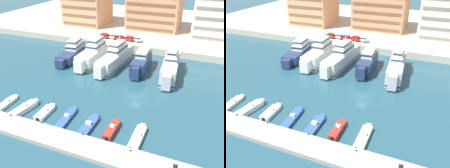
# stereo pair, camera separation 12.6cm
# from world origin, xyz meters

# --- Properties ---
(ground_plane) EXTENTS (400.00, 400.00, 0.00)m
(ground_plane) POSITION_xyz_m (0.00, 0.00, 0.00)
(ground_plane) COLOR #234C5B
(quay_promenade) EXTENTS (180.00, 70.00, 2.30)m
(quay_promenade) POSITION_xyz_m (0.00, 63.42, 1.15)
(quay_promenade) COLOR #BCB29E
(quay_promenade) RESTS_ON ground
(pier_dock) EXTENTS (120.00, 4.94, 0.85)m
(pier_dock) POSITION_xyz_m (0.00, -20.74, 0.42)
(pier_dock) COLOR #9E998E
(pier_dock) RESTS_ON ground
(yacht_navy_far_left) EXTENTS (6.21, 19.52, 7.54)m
(yacht_navy_far_left) POSITION_xyz_m (-26.22, 15.93, 2.04)
(yacht_navy_far_left) COLOR navy
(yacht_navy_far_left) RESTS_ON ground
(yacht_white_left) EXTENTS (4.91, 20.01, 9.03)m
(yacht_white_left) POSITION_xyz_m (-18.55, 15.42, 2.69)
(yacht_white_left) COLOR white
(yacht_white_left) RESTS_ON ground
(yacht_ivory_mid_left) EXTENTS (5.31, 21.75, 8.73)m
(yacht_ivory_mid_left) POSITION_xyz_m (-11.22, 14.98, 2.61)
(yacht_ivory_mid_left) COLOR silver
(yacht_ivory_mid_left) RESTS_ON ground
(yacht_navy_center_left) EXTENTS (4.83, 15.71, 7.30)m
(yacht_navy_center_left) POSITION_xyz_m (-3.25, 14.80, 2.29)
(yacht_navy_center_left) COLOR navy
(yacht_navy_center_left) RESTS_ON ground
(yacht_silver_center) EXTENTS (5.54, 20.21, 8.98)m
(yacht_silver_center) POSITION_xyz_m (5.15, 14.55, 2.72)
(yacht_silver_center) COLOR silver
(yacht_silver_center) RESTS_ON ground
(motorboat_cream_far_left) EXTENTS (2.26, 6.87, 1.15)m
(motorboat_cream_far_left) POSITION_xyz_m (-25.28, -14.76, 0.38)
(motorboat_cream_far_left) COLOR beige
(motorboat_cream_far_left) RESTS_ON ground
(motorboat_white_left) EXTENTS (2.63, 7.45, 1.57)m
(motorboat_white_left) POSITION_xyz_m (-20.00, -15.19, 0.57)
(motorboat_white_left) COLOR white
(motorboat_white_left) RESTS_ON ground
(motorboat_white_mid_left) EXTENTS (2.38, 6.31, 1.27)m
(motorboat_white_mid_left) POSITION_xyz_m (-15.16, -14.51, 0.43)
(motorboat_white_mid_left) COLOR white
(motorboat_white_mid_left) RESTS_ON ground
(motorboat_blue_center_left) EXTENTS (2.46, 8.46, 1.14)m
(motorboat_blue_center_left) POSITION_xyz_m (-9.92, -14.69, 0.38)
(motorboat_blue_center_left) COLOR #33569E
(motorboat_blue_center_left) RESTS_ON ground
(motorboat_blue_center) EXTENTS (2.19, 8.25, 1.30)m
(motorboat_blue_center) POSITION_xyz_m (-4.62, -15.35, 0.38)
(motorboat_blue_center) COLOR #33569E
(motorboat_blue_center) RESTS_ON ground
(motorboat_red_center_right) EXTENTS (1.67, 6.29, 1.45)m
(motorboat_red_center_right) POSITION_xyz_m (0.07, -14.65, 0.54)
(motorboat_red_center_right) COLOR red
(motorboat_red_center_right) RESTS_ON ground
(motorboat_cream_mid_right) EXTENTS (2.07, 8.36, 1.42)m
(motorboat_cream_mid_right) POSITION_xyz_m (5.19, -14.99, 0.46)
(motorboat_cream_mid_right) COLOR beige
(motorboat_cream_mid_right) RESTS_ON ground
(car_red_far_left) EXTENTS (4.13, 1.98, 1.80)m
(car_red_far_left) POSITION_xyz_m (-22.69, 32.45, 3.28)
(car_red_far_left) COLOR red
(car_red_far_left) RESTS_ON quay_promenade
(car_silver_left) EXTENTS (4.20, 2.13, 1.80)m
(car_silver_left) POSITION_xyz_m (-19.44, 32.60, 3.28)
(car_silver_left) COLOR #B7BCC1
(car_silver_left) RESTS_ON quay_promenade
(car_red_mid_left) EXTENTS (4.16, 2.05, 1.80)m
(car_red_mid_left) POSITION_xyz_m (-16.42, 32.01, 3.28)
(car_red_mid_left) COLOR red
(car_red_mid_left) RESTS_ON quay_promenade
(car_red_center_left) EXTENTS (4.24, 2.22, 1.80)m
(car_red_center_left) POSITION_xyz_m (-13.03, 32.62, 3.28)
(car_red_center_left) COLOR red
(car_red_center_left) RESTS_ON quay_promenade
(car_silver_center) EXTENTS (4.23, 2.21, 1.80)m
(car_silver_center) POSITION_xyz_m (-10.39, 32.65, 3.28)
(car_silver_center) COLOR #B7BCC1
(car_silver_center) RESTS_ON quay_promenade
(apartment_block_left) EXTENTS (20.94, 15.26, 20.74)m
(apartment_block_left) POSITION_xyz_m (-9.50, 53.03, 11.72)
(apartment_block_left) COLOR tan
(apartment_block_left) RESTS_ON quay_promenade
(pedestrian_near_edge) EXTENTS (0.69, 0.25, 1.77)m
(pedestrian_near_edge) POSITION_xyz_m (12.82, -20.79, 1.90)
(pedestrian_near_edge) COLOR #282D3D
(pedestrian_near_edge) RESTS_ON pier_dock
(bollard_west) EXTENTS (0.20, 0.20, 0.61)m
(bollard_west) POSITION_xyz_m (-13.03, -18.52, 1.17)
(bollard_west) COLOR #2D2D33
(bollard_west) RESTS_ON pier_dock
(bollard_west_mid) EXTENTS (0.20, 0.20, 0.61)m
(bollard_west_mid) POSITION_xyz_m (-4.03, -18.52, 1.17)
(bollard_west_mid) COLOR #2D2D33
(bollard_west_mid) RESTS_ON pier_dock
(bollard_east_mid) EXTENTS (0.20, 0.20, 0.61)m
(bollard_east_mid) POSITION_xyz_m (4.98, -18.52, 1.17)
(bollard_east_mid) COLOR #2D2D33
(bollard_east_mid) RESTS_ON pier_dock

